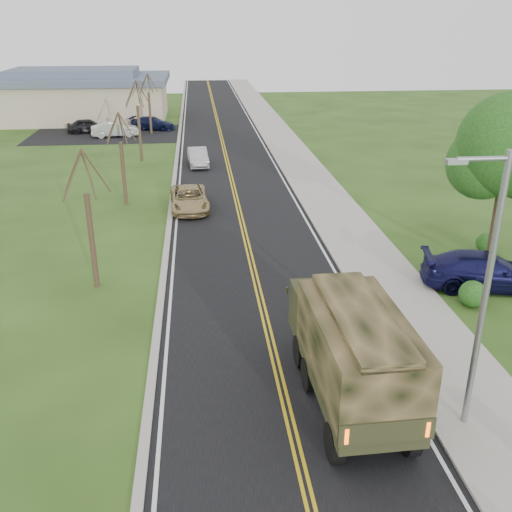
{
  "coord_description": "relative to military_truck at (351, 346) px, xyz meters",
  "views": [
    {
      "loc": [
        -2.37,
        -13.2,
        10.87
      ],
      "look_at": [
        -0.14,
        8.4,
        1.8
      ],
      "focal_mm": 40.0,
      "sensor_mm": 36.0,
      "label": 1
    }
  ],
  "objects": [
    {
      "name": "curb_right",
      "position": [
        2.26,
        39.16,
        -1.92
      ],
      "size": [
        0.3,
        120.0,
        0.12
      ],
      "primitive_type": "cube",
      "color": "#9E998E",
      "rests_on": "ground"
    },
    {
      "name": "commercial_building",
      "position": [
        -17.88,
        55.13,
        0.71
      ],
      "size": [
        25.5,
        21.5,
        5.65
      ],
      "color": "tan",
      "rests_on": "ground"
    },
    {
      "name": "bare_tree_d",
      "position": [
        -8.9,
        45.16,
        0.57
      ],
      "size": [
        1.88,
        2.2,
        5.91
      ],
      "color": "#38281C",
      "rests_on": "ground"
    },
    {
      "name": "lot_car_navy",
      "position": [
        -8.87,
        47.46,
        -1.31
      ],
      "size": [
        4.95,
        2.95,
        1.34
      ],
      "primitive_type": "imported",
      "rotation": [
        0.0,
        0.0,
        1.33
      ],
      "color": "#0D1433",
      "rests_on": "ground"
    },
    {
      "name": "leafy_tree",
      "position": [
        9.11,
        9.17,
        3.52
      ],
      "size": [
        4.83,
        4.5,
        8.1
      ],
      "color": "#38281C",
      "rests_on": "ground"
    },
    {
      "name": "street_light",
      "position": [
        3.01,
        -1.34,
        2.45
      ],
      "size": [
        1.65,
        0.22,
        8.0
      ],
      "color": "gray",
      "rests_on": "ground"
    },
    {
      "name": "road",
      "position": [
        -1.89,
        39.16,
        -1.97
      ],
      "size": [
        8.0,
        120.0,
        0.01
      ],
      "primitive_type": "cube",
      "color": "black",
      "rests_on": "ground"
    },
    {
      "name": "bare_tree_c",
      "position": [
        -8.9,
        33.16,
        0.8
      ],
      "size": [
        2.04,
        2.39,
        6.42
      ],
      "color": "#38281C",
      "rests_on": "ground"
    },
    {
      "name": "bare_tree_a",
      "position": [
        -8.9,
        9.16,
        0.65
      ],
      "size": [
        1.93,
        2.26,
        6.08
      ],
      "color": "#38281C",
      "rests_on": "ground"
    },
    {
      "name": "sidewalk_right",
      "position": [
        4.01,
        39.16,
        -1.93
      ],
      "size": [
        3.2,
        120.0,
        0.1
      ],
      "primitive_type": "cube",
      "color": "#9E998E",
      "rests_on": "ground"
    },
    {
      "name": "bare_tree_b",
      "position": [
        -8.9,
        21.16,
        0.5
      ],
      "size": [
        1.83,
        2.14,
        5.73
      ],
      "color": "#38281C",
      "rests_on": "ground"
    },
    {
      "name": "lot_car_silver",
      "position": [
        -12.34,
        43.9,
        -1.22
      ],
      "size": [
        4.78,
        2.28,
        1.51
      ],
      "primitive_type": "imported",
      "rotation": [
        0.0,
        0.0,
        1.72
      ],
      "color": "silver",
      "rests_on": "ground"
    },
    {
      "name": "lot_car_dark",
      "position": [
        -15.33,
        46.39,
        -1.26
      ],
      "size": [
        4.49,
        2.5,
        1.44
      ],
      "primitive_type": "imported",
      "rotation": [
        0.0,
        0.0,
        1.77
      ],
      "color": "black",
      "rests_on": "ground"
    },
    {
      "name": "military_truck",
      "position": [
        0.0,
        0.0,
        0.0
      ],
      "size": [
        2.58,
        6.99,
        3.45
      ],
      "rotation": [
        0.0,
        0.0,
        0.02
      ],
      "color": "black",
      "rests_on": "ground"
    },
    {
      "name": "suv_champagne",
      "position": [
        -4.89,
        19.75,
        -1.3
      ],
      "size": [
        2.51,
        4.98,
        1.35
      ],
      "primitive_type": "imported",
      "rotation": [
        0.0,
        0.0,
        0.05
      ],
      "color": "tan",
      "rests_on": "ground"
    },
    {
      "name": "curb_left",
      "position": [
        -6.04,
        39.16,
        -1.93
      ],
      "size": [
        0.3,
        120.0,
        0.1
      ],
      "primitive_type": "cube",
      "color": "#9E998E",
      "rests_on": "ground"
    },
    {
      "name": "pickup_navy",
      "position": [
        7.92,
        7.29,
        -1.2
      ],
      "size": [
        5.73,
        3.27,
        1.56
      ],
      "primitive_type": "imported",
      "rotation": [
        0.0,
        0.0,
        1.36
      ],
      "color": "#11113E",
      "rests_on": "ground"
    },
    {
      "name": "ground",
      "position": [
        -1.89,
        -0.84,
        -1.98
      ],
      "size": [
        160.0,
        160.0,
        0.0
      ],
      "primitive_type": "plane",
      "color": "#2B4416",
      "rests_on": "ground"
    },
    {
      "name": "sedan_silver",
      "position": [
        -4.27,
        31.03,
        -1.29
      ],
      "size": [
        1.76,
        4.26,
        1.37
      ],
      "primitive_type": "imported",
      "rotation": [
        0.0,
        0.0,
        0.08
      ],
      "color": "#AEAEB3",
      "rests_on": "ground"
    }
  ]
}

